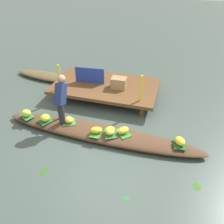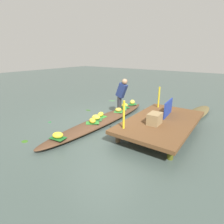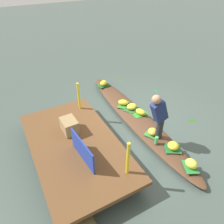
{
  "view_description": "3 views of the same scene",
  "coord_description": "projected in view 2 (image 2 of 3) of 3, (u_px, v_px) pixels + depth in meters",
  "views": [
    {
      "loc": [
        1.53,
        -4.26,
        3.89
      ],
      "look_at": [
        0.14,
        0.56,
        0.4
      ],
      "focal_mm": 38.1,
      "sensor_mm": 36.0,
      "label": 1
    },
    {
      "loc": [
        4.49,
        3.63,
        2.32
      ],
      "look_at": [
        -0.02,
        0.39,
        0.48
      ],
      "focal_mm": 28.71,
      "sensor_mm": 36.0,
      "label": 2
    },
    {
      "loc": [
        -3.78,
        2.79,
        3.68
      ],
      "look_at": [
        0.18,
        0.63,
        0.4
      ],
      "focal_mm": 33.96,
      "sensor_mm": 36.0,
      "label": 3
    }
  ],
  "objects": [
    {
      "name": "leaf_mat_4",
      "position": [
        96.0,
        119.0,
        5.96
      ],
      "size": [
        0.47,
        0.51,
        0.01
      ],
      "primitive_type": "cube",
      "rotation": [
        0.0,
        0.0,
        2.06
      ],
      "color": "#2D6130",
      "rests_on": "vendor_boat"
    },
    {
      "name": "canal_water",
      "position": [
        103.0,
        123.0,
        6.2
      ],
      "size": [
        40.0,
        40.0,
        0.0
      ],
      "primitive_type": "plane",
      "color": "#3F4E48",
      "rests_on": "ground"
    },
    {
      "name": "drifting_plant_0",
      "position": [
        25.0,
        141.0,
        4.92
      ],
      "size": [
        0.17,
        0.2,
        0.01
      ],
      "primitive_type": "ellipsoid",
      "rotation": [
        0.0,
        0.0,
        0.03
      ],
      "color": "#35661B",
      "rests_on": "ground"
    },
    {
      "name": "banana_bunch_0",
      "position": [
        92.0,
        121.0,
        5.65
      ],
      "size": [
        0.34,
        0.36,
        0.15
      ],
      "primitive_type": "ellipsoid",
      "rotation": [
        0.0,
        0.0,
        0.9
      ],
      "color": "gold",
      "rests_on": "vendor_boat"
    },
    {
      "name": "banana_bunch_2",
      "position": [
        101.0,
        114.0,
        6.22
      ],
      "size": [
        0.33,
        0.27,
        0.15
      ],
      "primitive_type": "ellipsoid",
      "rotation": [
        0.0,
        0.0,
        0.32
      ],
      "color": "yellow",
      "rests_on": "vendor_boat"
    },
    {
      "name": "banana_bunch_1",
      "position": [
        132.0,
        102.0,
        7.68
      ],
      "size": [
        0.3,
        0.27,
        0.2
      ],
      "primitive_type": "ellipsoid",
      "rotation": [
        0.0,
        0.0,
        3.43
      ],
      "color": "yellow",
      "rests_on": "vendor_boat"
    },
    {
      "name": "water_bottle",
      "position": [
        125.0,
        108.0,
        6.89
      ],
      "size": [
        0.08,
        0.08,
        0.2
      ],
      "primitive_type": "cylinder",
      "color": "#4BB35D",
      "rests_on": "vendor_boat"
    },
    {
      "name": "leaf_mat_6",
      "position": [
        125.0,
        107.0,
        7.29
      ],
      "size": [
        0.45,
        0.46,
        0.01
      ],
      "primitive_type": "cube",
      "rotation": [
        0.0,
        0.0,
        1.02
      ],
      "color": "#20632D",
      "rests_on": "vendor_boat"
    },
    {
      "name": "drifting_plant_1",
      "position": [
        50.0,
        122.0,
        6.29
      ],
      "size": [
        0.19,
        0.19,
        0.01
      ],
      "primitive_type": "ellipsoid",
      "rotation": [
        0.0,
        0.0,
        0.78
      ],
      "color": "#2A6D39",
      "rests_on": "ground"
    },
    {
      "name": "produce_crate",
      "position": [
        155.0,
        119.0,
        5.02
      ],
      "size": [
        0.45,
        0.34,
        0.32
      ],
      "primitive_type": "cube",
      "rotation": [
        0.0,
        0.0,
        0.04
      ],
      "color": "#90754E",
      "rests_on": "dock_platform"
    },
    {
      "name": "leaf_mat_1",
      "position": [
        132.0,
        104.0,
        7.71
      ],
      "size": [
        0.44,
        0.39,
        0.01
      ],
      "primitive_type": "cube",
      "rotation": [
        0.0,
        0.0,
        2.69
      ],
      "color": "#297E36",
      "rests_on": "vendor_boat"
    },
    {
      "name": "railing_post_east",
      "position": [
        124.0,
        115.0,
        4.66
      ],
      "size": [
        0.06,
        0.06,
        0.76
      ],
      "primitive_type": "cylinder",
      "color": "yellow",
      "rests_on": "dock_platform"
    },
    {
      "name": "drifting_plant_2",
      "position": [
        112.0,
        101.0,
        9.08
      ],
      "size": [
        0.28,
        0.35,
        0.01
      ],
      "primitive_type": "ellipsoid",
      "rotation": [
        0.0,
        0.0,
        2.05
      ],
      "color": "#478A43",
      "rests_on": "ground"
    },
    {
      "name": "leaf_mat_0",
      "position": [
        93.0,
        123.0,
        5.67
      ],
      "size": [
        0.47,
        0.48,
        0.01
      ],
      "primitive_type": "cube",
      "rotation": [
        0.0,
        0.0,
        2.31
      ],
      "color": "#2F7F2F",
      "rests_on": "vendor_boat"
    },
    {
      "name": "leaf_mat_5",
      "position": [
        118.0,
        111.0,
        6.76
      ],
      "size": [
        0.42,
        0.42,
        0.01
      ],
      "primitive_type": "cube",
      "rotation": [
        0.0,
        0.0,
        2.03
      ],
      "color": "#388335",
      "rests_on": "vendor_boat"
    },
    {
      "name": "dock_platform",
      "position": [
        162.0,
        122.0,
        5.39
      ],
      "size": [
        3.2,
        1.8,
        0.4
      ],
      "color": "brown",
      "rests_on": "ground"
    },
    {
      "name": "moored_boat",
      "position": [
        197.0,
        113.0,
        6.93
      ],
      "size": [
        2.61,
        0.83,
        0.19
      ],
      "primitive_type": "ellipsoid",
      "rotation": [
        0.0,
        0.0,
        -0.09
      ],
      "color": "brown",
      "rests_on": "ground"
    },
    {
      "name": "leaf_mat_3",
      "position": [
        58.0,
        138.0,
        4.66
      ],
      "size": [
        0.32,
        0.43,
        0.01
      ],
      "primitive_type": "cube",
      "rotation": [
        0.0,
        0.0,
        1.72
      ],
      "color": "#1B5C23",
      "rests_on": "vendor_boat"
    },
    {
      "name": "vendor_person",
      "position": [
        121.0,
        93.0,
        6.64
      ],
      "size": [
        0.2,
        0.45,
        1.23
      ],
      "color": "#28282D",
      "rests_on": "vendor_boat"
    },
    {
      "name": "drifting_plant_3",
      "position": [
        88.0,
        110.0,
        7.57
      ],
      "size": [
        0.19,
        0.29,
        0.01
      ],
      "primitive_type": "ellipsoid",
      "rotation": [
        0.0,
        0.0,
        1.42
      ],
      "color": "#2F5920",
      "rests_on": "ground"
    },
    {
      "name": "railing_post_west",
      "position": [
        159.0,
        97.0,
        6.51
      ],
      "size": [
        0.06,
        0.06,
        0.76
      ],
      "primitive_type": "cylinder",
      "color": "yellow",
      "rests_on": "dock_platform"
    },
    {
      "name": "banana_bunch_3",
      "position": [
        58.0,
        135.0,
        4.64
      ],
      "size": [
        0.33,
        0.35,
        0.16
      ],
      "primitive_type": "ellipsoid",
      "rotation": [
        0.0,
        0.0,
        5.3
      ],
      "color": "yellow",
      "rests_on": "vendor_boat"
    },
    {
      "name": "banana_bunch_4",
      "position": [
        96.0,
        117.0,
        5.93
      ],
      "size": [
        0.27,
        0.31,
        0.16
      ],
      "primitive_type": "ellipsoid",
      "rotation": [
        0.0,
        0.0,
        1.67
      ],
      "color": "yellow",
      "rests_on": "vendor_boat"
    },
    {
      "name": "market_banner",
      "position": [
        168.0,
        108.0,
        5.68
      ],
      "size": [
        0.91,
        0.11,
        0.49
      ],
      "primitive_type": "cube",
      "rotation": [
        0.0,
        0.0,
        0.08
      ],
      "color": "navy",
      "rests_on": "dock_platform"
    },
    {
      "name": "banana_bunch_6",
      "position": [
        125.0,
        105.0,
        7.26
      ],
      "size": [
        0.33,
        0.33,
        0.17
      ],
      "primitive_type": "ellipsoid",
      "rotation": [
        0.0,
        0.0,
        2.67
      ],
      "color": "yellow",
      "rests_on": "vendor_boat"
    },
    {
      "name": "leaf_mat_2",
      "position": [
        101.0,
        116.0,
        6.25
      ],
      "size": [
        0.25,
        0.41,
        0.01
      ],
      "primitive_type": "cube",
      "rotation": [
        0.0,
        0.0,
        1.56
      ],
      "color": "#30862D",
      "rests_on": "vendor_boat"
    },
    {
      "name": "banana_bunch_5",
      "position": [
        118.0,
        110.0,
        6.74
      ],
      "size": [
        0.33,
        0.32,
        0.15
      ],
      "primitive_type": "ellipsoid",
      "rotation": [
        0.0,
        0.0,
        4.07
      ],
      "color": "gold",
      "rests_on": "vendor_boat"
    },
    {
      "name": "vendor_boat",
      "position": [
        102.0,
        120.0,
        6.17
      ],
      "size": [
        5.11,
        0.82,
        0.21
      ],
      "primitive_type": "ellipsoid",
      "rotation": [
        0.0,
        0.0,
        -0.02
      ],
      "color": "#4E3322",
      "rests_on": "ground"
    }
  ]
}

